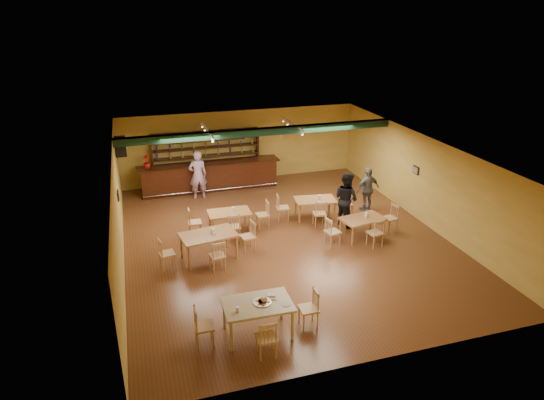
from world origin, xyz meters
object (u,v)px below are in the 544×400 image
object	(u,v)px
bar_counter	(210,176)
dining_table_c	(209,246)
dining_table_a	(230,221)
patron_right_a	(346,199)
dining_table_d	(362,228)
near_table	(258,319)
dining_table_b	(315,208)
patron_bar	(198,175)

from	to	relation	value
bar_counter	dining_table_c	distance (m)	5.82
dining_table_a	patron_right_a	xyz separation A→B (m)	(3.92, -0.61, 0.59)
dining_table_d	patron_right_a	bearing A→B (deg)	84.28
dining_table_c	near_table	distance (m)	3.87
bar_counter	near_table	world-z (taller)	bar_counter
dining_table_b	near_table	world-z (taller)	near_table
dining_table_c	patron_bar	size ratio (longest dim) A/B	0.84
dining_table_a	near_table	bearing A→B (deg)	-94.29
dining_table_a	patron_right_a	world-z (taller)	patron_right_a
patron_bar	patron_right_a	bearing A→B (deg)	136.79
bar_counter	dining_table_d	size ratio (longest dim) A/B	4.15
bar_counter	dining_table_b	world-z (taller)	bar_counter
dining_table_b	dining_table_c	distance (m)	4.50
dining_table_d	patron_bar	distance (m)	6.74
dining_table_c	dining_table_d	size ratio (longest dim) A/B	1.16
bar_counter	patron_bar	xyz separation A→B (m)	(-0.59, -0.83, 0.39)
dining_table_b	dining_table_c	size ratio (longest dim) A/B	0.88
dining_table_d	patron_right_a	world-z (taller)	patron_right_a
near_table	patron_right_a	size ratio (longest dim) A/B	0.82
bar_counter	dining_table_b	distance (m)	4.94
bar_counter	dining_table_c	xyz separation A→B (m)	(-1.04, -5.72, -0.16)
patron_bar	bar_counter	bearing A→B (deg)	-127.82
patron_right_a	bar_counter	bearing A→B (deg)	17.93
dining_table_b	patron_bar	world-z (taller)	patron_bar
dining_table_b	patron_bar	size ratio (longest dim) A/B	0.74
dining_table_b	patron_bar	distance (m)	4.79
dining_table_d	near_table	bearing A→B (deg)	-150.21
dining_table_a	patron_bar	bearing A→B (deg)	100.38
bar_counter	dining_table_a	size ratio (longest dim) A/B	4.13
dining_table_c	dining_table_b	bearing A→B (deg)	15.17
dining_table_c	patron_right_a	size ratio (longest dim) A/B	0.86
dining_table_a	near_table	distance (m)	5.53
near_table	bar_counter	bearing A→B (deg)	87.65
dining_table_b	dining_table_d	world-z (taller)	dining_table_b
dining_table_a	dining_table_b	distance (m)	3.13
bar_counter	dining_table_c	world-z (taller)	bar_counter
dining_table_b	patron_bar	xyz separation A→B (m)	(-3.65, 3.05, 0.60)
dining_table_c	patron_right_a	distance (m)	5.04
dining_table_a	dining_table_d	distance (m)	4.36
near_table	dining_table_a	bearing A→B (deg)	85.72
patron_right_a	patron_bar	bearing A→B (deg)	27.51
near_table	patron_bar	size ratio (longest dim) A/B	0.81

